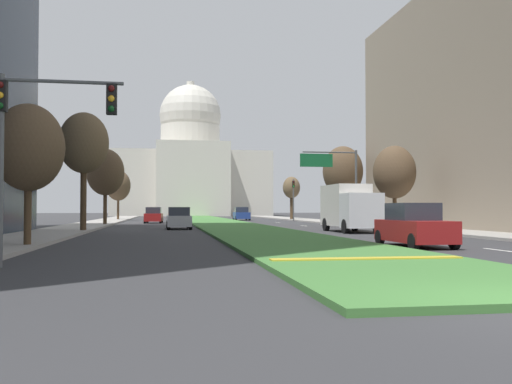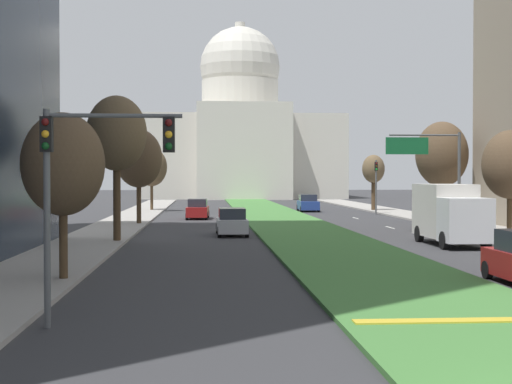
{
  "view_description": "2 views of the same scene",
  "coord_description": "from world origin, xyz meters",
  "px_view_note": "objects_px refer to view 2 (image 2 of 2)",
  "views": [
    {
      "loc": [
        -5.7,
        -7.73,
        1.58
      ],
      "look_at": [
        1.36,
        35.34,
        2.87
      ],
      "focal_mm": 39.11,
      "sensor_mm": 36.0,
      "label": 1
    },
    {
      "loc": [
        -6.33,
        -9.7,
        3.59
      ],
      "look_at": [
        -2.94,
        38.4,
        2.6
      ],
      "focal_mm": 51.78,
      "sensor_mm": 36.0,
      "label": 2
    }
  ],
  "objects_px": {
    "capitol_building": "(240,138)",
    "sedan_midblock": "(232,223)",
    "traffic_light_near_left": "(83,168)",
    "sedan_far_horizon": "(308,203)",
    "street_tree_left_near": "(63,165)",
    "street_tree_left_far": "(139,159)",
    "street_tree_left_distant": "(152,167)",
    "overhead_guide_sign": "(433,161)",
    "street_tree_left_mid": "(117,134)",
    "street_tree_right_mid": "(510,165)",
    "street_tree_right_far": "(442,155)",
    "sedan_distant": "(198,210)",
    "box_truck_delivery": "(450,213)",
    "traffic_light_far_right": "(376,180)",
    "street_tree_right_distant": "(373,170)"
  },
  "relations": [
    {
      "from": "street_tree_left_near",
      "to": "street_tree_right_mid",
      "type": "xyz_separation_m",
      "value": [
        22.39,
        16.07,
        0.29
      ]
    },
    {
      "from": "traffic_light_far_right",
      "to": "sedan_far_horizon",
      "type": "relative_size",
      "value": 1.13
    },
    {
      "from": "traffic_light_near_left",
      "to": "sedan_distant",
      "type": "relative_size",
      "value": 1.16
    },
    {
      "from": "street_tree_left_mid",
      "to": "street_tree_right_mid",
      "type": "xyz_separation_m",
      "value": [
        22.34,
        1.09,
        -1.6
      ]
    },
    {
      "from": "street_tree_right_far",
      "to": "street_tree_left_distant",
      "type": "distance_m",
      "value": 32.27
    },
    {
      "from": "street_tree_left_far",
      "to": "street_tree_left_distant",
      "type": "relative_size",
      "value": 1.08
    },
    {
      "from": "sedan_far_horizon",
      "to": "box_truck_delivery",
      "type": "bearing_deg",
      "value": -86.77
    },
    {
      "from": "street_tree_left_mid",
      "to": "sedan_midblock",
      "type": "xyz_separation_m",
      "value": [
        6.41,
        4.74,
        -5.1
      ]
    },
    {
      "from": "street_tree_left_mid",
      "to": "street_tree_left_distant",
      "type": "bearing_deg",
      "value": 91.17
    },
    {
      "from": "street_tree_right_distant",
      "to": "overhead_guide_sign",
      "type": "bearing_deg",
      "value": -95.51
    },
    {
      "from": "street_tree_left_near",
      "to": "street_tree_right_distant",
      "type": "bearing_deg",
      "value": 66.05
    },
    {
      "from": "overhead_guide_sign",
      "to": "street_tree_left_near",
      "type": "xyz_separation_m",
      "value": [
        -19.58,
        -21.56,
        -0.61
      ]
    },
    {
      "from": "street_tree_right_far",
      "to": "street_tree_left_distant",
      "type": "height_order",
      "value": "street_tree_right_far"
    },
    {
      "from": "capitol_building",
      "to": "overhead_guide_sign",
      "type": "xyz_separation_m",
      "value": [
        8.48,
        -82.22,
        -5.84
      ]
    },
    {
      "from": "box_truck_delivery",
      "to": "capitol_building",
      "type": "bearing_deg",
      "value": 94.12
    },
    {
      "from": "traffic_light_far_right",
      "to": "sedan_far_horizon",
      "type": "bearing_deg",
      "value": 130.52
    },
    {
      "from": "traffic_light_far_right",
      "to": "street_tree_right_distant",
      "type": "xyz_separation_m",
      "value": [
        1.21,
        6.37,
        1.02
      ]
    },
    {
      "from": "traffic_light_near_left",
      "to": "street_tree_left_distant",
      "type": "height_order",
      "value": "street_tree_left_distant"
    },
    {
      "from": "sedan_far_horizon",
      "to": "street_tree_left_distant",
      "type": "bearing_deg",
      "value": 173.82
    },
    {
      "from": "street_tree_left_near",
      "to": "street_tree_right_far",
      "type": "distance_m",
      "value": 38.35
    },
    {
      "from": "street_tree_right_mid",
      "to": "traffic_light_near_left",
      "type": "bearing_deg",
      "value": -130.86
    },
    {
      "from": "traffic_light_near_left",
      "to": "traffic_light_far_right",
      "type": "xyz_separation_m",
      "value": [
        19.25,
        51.58,
        -0.48
      ]
    },
    {
      "from": "street_tree_left_far",
      "to": "street_tree_left_mid",
      "type": "bearing_deg",
      "value": -89.51
    },
    {
      "from": "street_tree_right_mid",
      "to": "sedan_distant",
      "type": "height_order",
      "value": "street_tree_right_mid"
    },
    {
      "from": "street_tree_left_near",
      "to": "street_tree_right_distant",
      "type": "xyz_separation_m",
      "value": [
        22.36,
        50.33,
        0.33
      ]
    },
    {
      "from": "street_tree_right_far",
      "to": "box_truck_delivery",
      "type": "distance_m",
      "value": 19.13
    },
    {
      "from": "capitol_building",
      "to": "traffic_light_far_right",
      "type": "xyz_separation_m",
      "value": [
        10.05,
        -59.82,
        -7.15
      ]
    },
    {
      "from": "street_tree_left_distant",
      "to": "sedan_far_horizon",
      "type": "relative_size",
      "value": 1.44
    },
    {
      "from": "sedan_distant",
      "to": "overhead_guide_sign",
      "type": "bearing_deg",
      "value": -46.43
    },
    {
      "from": "street_tree_left_far",
      "to": "sedan_midblock",
      "type": "xyz_separation_m",
      "value": [
        6.54,
        -10.15,
        -4.15
      ]
    },
    {
      "from": "sedan_distant",
      "to": "street_tree_right_far",
      "type": "bearing_deg",
      "value": -20.69
    },
    {
      "from": "traffic_light_near_left",
      "to": "street_tree_right_distant",
      "type": "bearing_deg",
      "value": 70.55
    },
    {
      "from": "traffic_light_far_right",
      "to": "box_truck_delivery",
      "type": "xyz_separation_m",
      "value": [
        -3.48,
        -31.37,
        -1.64
      ]
    },
    {
      "from": "capitol_building",
      "to": "street_tree_left_distant",
      "type": "height_order",
      "value": "capitol_building"
    },
    {
      "from": "street_tree_left_near",
      "to": "sedan_far_horizon",
      "type": "bearing_deg",
      "value": 72.93
    },
    {
      "from": "traffic_light_near_left",
      "to": "sedan_far_horizon",
      "type": "relative_size",
      "value": 1.13
    },
    {
      "from": "street_tree_left_near",
      "to": "sedan_midblock",
      "type": "bearing_deg",
      "value": 71.87
    },
    {
      "from": "overhead_guide_sign",
      "to": "street_tree_left_far",
      "type": "relative_size",
      "value": 0.91
    },
    {
      "from": "street_tree_right_far",
      "to": "sedan_distant",
      "type": "xyz_separation_m",
      "value": [
        -18.91,
        7.14,
        -4.51
      ]
    },
    {
      "from": "street_tree_right_far",
      "to": "traffic_light_far_right",
      "type": "bearing_deg",
      "value": 98.42
    },
    {
      "from": "street_tree_left_mid",
      "to": "sedan_far_horizon",
      "type": "relative_size",
      "value": 1.73
    },
    {
      "from": "overhead_guide_sign",
      "to": "sedan_far_horizon",
      "type": "relative_size",
      "value": 1.41
    },
    {
      "from": "street_tree_left_near",
      "to": "sedan_far_horizon",
      "type": "relative_size",
      "value": 1.25
    },
    {
      "from": "traffic_light_near_left",
      "to": "street_tree_right_far",
      "type": "height_order",
      "value": "street_tree_right_far"
    },
    {
      "from": "traffic_light_far_right",
      "to": "traffic_light_near_left",
      "type": "bearing_deg",
      "value": -110.46
    },
    {
      "from": "street_tree_left_far",
      "to": "street_tree_left_distant",
      "type": "xyz_separation_m",
      "value": [
        -0.63,
        22.42,
        -0.34
      ]
    },
    {
      "from": "street_tree_left_near",
      "to": "street_tree_right_distant",
      "type": "height_order",
      "value": "street_tree_right_distant"
    },
    {
      "from": "overhead_guide_sign",
      "to": "street_tree_left_near",
      "type": "relative_size",
      "value": 1.13
    },
    {
      "from": "capitol_building",
      "to": "sedan_midblock",
      "type": "height_order",
      "value": "capitol_building"
    },
    {
      "from": "traffic_light_near_left",
      "to": "overhead_guide_sign",
      "type": "xyz_separation_m",
      "value": [
        17.69,
        29.18,
        0.82
      ]
    }
  ]
}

